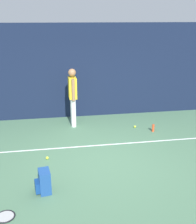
{
  "coord_description": "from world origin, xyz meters",
  "views": [
    {
      "loc": [
        -1.0,
        -5.59,
        3.09
      ],
      "look_at": [
        0.0,
        0.4,
        1.0
      ],
      "focal_mm": 44.71,
      "sensor_mm": 36.0,
      "label": 1
    }
  ],
  "objects_px": {
    "backpack": "(44,182)",
    "tennis_ball_by_fence": "(135,127)",
    "tennis_player": "(73,94)",
    "tennis_racket": "(3,217)",
    "water_bottle": "(153,128)",
    "tennis_ball_near_player": "(47,158)"
  },
  "relations": [
    {
      "from": "tennis_ball_near_player",
      "to": "water_bottle",
      "type": "height_order",
      "value": "water_bottle"
    },
    {
      "from": "tennis_player",
      "to": "tennis_racket",
      "type": "xyz_separation_m",
      "value": [
        -1.46,
        -3.87,
        -0.95
      ]
    },
    {
      "from": "tennis_ball_near_player",
      "to": "tennis_ball_by_fence",
      "type": "distance_m",
      "value": 2.94
    },
    {
      "from": "tennis_player",
      "to": "water_bottle",
      "type": "bearing_deg",
      "value": -112.79
    },
    {
      "from": "tennis_racket",
      "to": "tennis_ball_near_player",
      "type": "distance_m",
      "value": 1.98
    },
    {
      "from": "tennis_ball_near_player",
      "to": "tennis_ball_by_fence",
      "type": "height_order",
      "value": "same"
    },
    {
      "from": "tennis_player",
      "to": "backpack",
      "type": "distance_m",
      "value": 3.45
    },
    {
      "from": "tennis_ball_by_fence",
      "to": "water_bottle",
      "type": "xyz_separation_m",
      "value": [
        0.42,
        -0.36,
        0.07
      ]
    },
    {
      "from": "tennis_racket",
      "to": "water_bottle",
      "type": "distance_m",
      "value": 4.72
    },
    {
      "from": "tennis_racket",
      "to": "backpack",
      "type": "height_order",
      "value": "backpack"
    },
    {
      "from": "tennis_player",
      "to": "backpack",
      "type": "relative_size",
      "value": 3.86
    },
    {
      "from": "tennis_ball_near_player",
      "to": "tennis_racket",
      "type": "bearing_deg",
      "value": -110.51
    },
    {
      "from": "backpack",
      "to": "tennis_ball_by_fence",
      "type": "distance_m",
      "value": 3.78
    },
    {
      "from": "tennis_player",
      "to": "tennis_racket",
      "type": "bearing_deg",
      "value": 158.2
    },
    {
      "from": "tennis_ball_by_fence",
      "to": "backpack",
      "type": "bearing_deg",
      "value": -132.87
    },
    {
      "from": "tennis_player",
      "to": "tennis_ball_by_fence",
      "type": "height_order",
      "value": "tennis_player"
    },
    {
      "from": "tennis_player",
      "to": "tennis_racket",
      "type": "relative_size",
      "value": 2.68
    },
    {
      "from": "tennis_racket",
      "to": "tennis_ball_by_fence",
      "type": "bearing_deg",
      "value": 55.94
    },
    {
      "from": "tennis_racket",
      "to": "water_bottle",
      "type": "relative_size",
      "value": 2.98
    },
    {
      "from": "tennis_ball_near_player",
      "to": "water_bottle",
      "type": "distance_m",
      "value": 3.16
    },
    {
      "from": "backpack",
      "to": "tennis_ball_by_fence",
      "type": "relative_size",
      "value": 6.67
    },
    {
      "from": "tennis_player",
      "to": "water_bottle",
      "type": "distance_m",
      "value": 2.5
    }
  ]
}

